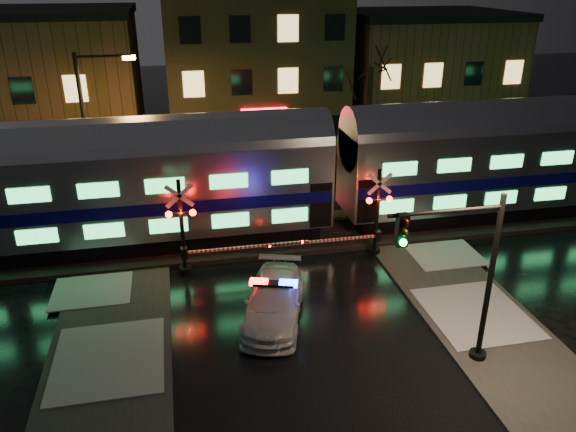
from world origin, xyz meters
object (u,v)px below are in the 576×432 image
object	(u,v)px
police_car	(274,301)
crossing_signal_left	(192,236)
traffic_light	(464,281)
crossing_signal_right	(369,222)
streetlight	(91,128)

from	to	relation	value
police_car	crossing_signal_left	xyz separation A→B (m)	(-2.68, 3.93, 1.02)
police_car	traffic_light	size ratio (longest dim) A/B	0.90
crossing_signal_right	crossing_signal_left	world-z (taller)	crossing_signal_left
crossing_signal_right	streetlight	world-z (taller)	streetlight
traffic_light	crossing_signal_right	bearing A→B (deg)	78.61
traffic_light	crossing_signal_left	bearing A→B (deg)	122.65
crossing_signal_left	streetlight	xyz separation A→B (m)	(-4.22, 6.69, 3.05)
police_car	crossing_signal_left	size ratio (longest dim) A/B	0.89
traffic_light	streetlight	xyz separation A→B (m)	(-12.07, 14.35, 1.68)
streetlight	crossing_signal_left	bearing A→B (deg)	-57.79
traffic_light	police_car	bearing A→B (deg)	131.11
police_car	traffic_light	xyz separation A→B (m)	(5.17, -3.73, 2.38)
crossing_signal_left	traffic_light	bearing A→B (deg)	-44.28
police_car	streetlight	distance (m)	13.30
crossing_signal_left	traffic_light	distance (m)	11.05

